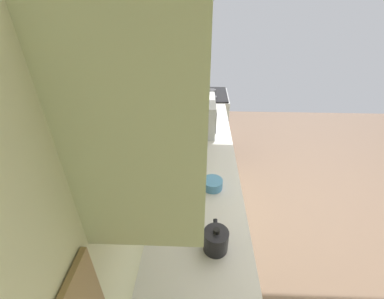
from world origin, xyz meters
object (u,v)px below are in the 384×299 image
Objects in this scene: bowl at (213,183)px; kettle at (216,240)px; oven_range at (203,125)px; microwave at (198,115)px.

bowl is 0.50m from kettle.
oven_range is at bearing 1.51° from kettle.
microwave reaches higher than bowl.
kettle is (-1.39, -0.12, -0.09)m from microwave.
microwave is 0.91m from bowl.
microwave is 1.40m from kettle.
microwave is at bearing 4.87° from kettle.
microwave is 3.30× the size of bowl.
bowl is (-0.89, -0.12, -0.12)m from microwave.
oven_range is 1.17m from microwave.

